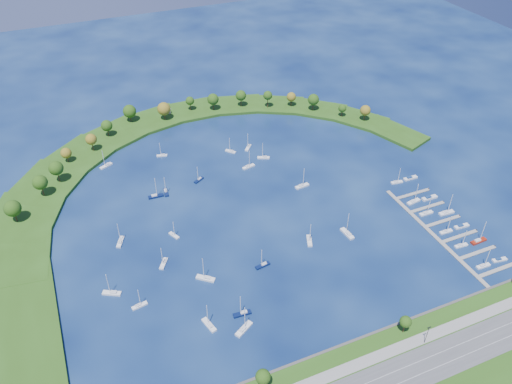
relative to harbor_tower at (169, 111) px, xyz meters
name	(u,v)px	position (x,y,z in m)	size (l,w,h in m)	color
ground	(251,205)	(14.64, -118.27, -3.98)	(700.00, 700.00, 0.00)	#081745
breakwater	(150,176)	(-31.69, -69.56, -2.99)	(286.74, 247.64, 2.00)	#2A4F15
breakwater_trees	(170,126)	(-8.09, -32.64, 6.49)	(239.43, 92.71, 14.09)	#382314
harbor_tower	(169,111)	(0.00, 0.00, 0.00)	(2.60, 2.60, 3.86)	gray
dock_system	(444,231)	(99.94, -179.27, -3.63)	(24.28, 82.00, 1.60)	gray
moored_boat_0	(248,147)	(35.62, -62.78, -3.10)	(6.54, 7.32, 11.31)	white
moored_boat_1	(156,196)	(-33.25, -90.16, -3.05)	(8.95, 2.89, 13.00)	#0A1742
moored_boat_2	(248,166)	(27.32, -83.37, -3.07)	(8.53, 3.91, 12.11)	white
moored_boat_3	(302,186)	(48.66, -114.51, -3.05)	(8.93, 3.48, 12.79)	white
moored_boat_4	(164,263)	(-43.10, -144.50, -3.09)	(5.98, 7.76, 11.46)	white
moored_boat_5	(139,305)	(-60.03, -166.11, -3.11)	(7.45, 3.21, 10.60)	white
moored_boat_6	(309,240)	(30.46, -158.10, -3.07)	(5.37, 8.66, 12.35)	white
moored_boat_7	(206,278)	(-27.26, -162.18, -3.03)	(8.78, 7.88, 13.59)	white
moored_boat_8	(264,157)	(40.16, -77.61, -3.09)	(7.92, 5.16, 11.34)	white
moored_boat_9	(120,241)	(-59.63, -120.69, -3.07)	(5.65, 8.54, 12.25)	white
moored_boat_10	(162,155)	(-18.91, -49.60, -3.13)	(6.96, 3.52, 9.85)	white
moored_boat_11	(209,325)	(-34.67, -188.66, -3.05)	(4.53, 9.03, 12.79)	white
moored_boat_12	(112,293)	(-70.03, -153.81, -3.05)	(8.76, 6.30, 12.73)	white
moored_boat_13	(263,265)	(1.17, -164.88, -3.10)	(7.90, 3.27, 11.27)	#0A1742
moored_boat_14	(106,165)	(-54.00, -47.52, -3.07)	(8.45, 5.74, 12.17)	white
moored_boat_15	(199,179)	(-5.43, -84.57, -3.12)	(7.15, 5.40, 10.50)	#0A1742
moored_boat_16	(347,233)	(51.30, -161.29, -3.02)	(3.50, 9.59, 13.80)	white
moored_boat_17	(166,192)	(-26.91, -88.64, -3.08)	(3.08, 8.19, 11.76)	#0A1742
moored_boat_18	(174,235)	(-32.79, -126.54, -3.13)	(4.55, 6.93, 9.93)	white
moored_boat_19	(244,329)	(-21.67, -196.54, -3.02)	(9.45, 6.98, 13.81)	white
moored_boat_20	(231,151)	(23.44, -62.43, -3.11)	(6.16, 6.77, 10.54)	white
moored_boat_21	(242,313)	(-19.14, -188.53, -3.07)	(8.37, 2.85, 12.10)	#0A1742
docked_boat_0	(483,265)	(100.17, -207.65, -3.10)	(7.57, 2.40, 11.01)	white
docked_boat_1	(499,260)	(110.63, -207.46, -3.41)	(7.89, 3.34, 1.56)	white
docked_boat_2	(461,245)	(100.18, -191.87, -3.11)	(7.31, 2.57, 10.54)	white
docked_boat_3	(479,241)	(110.64, -192.85, -3.04)	(9.16, 2.90, 13.33)	maroon
docked_boat_4	(446,231)	(100.18, -180.27, -3.11)	(7.42, 2.33, 10.81)	white
docked_boat_5	(461,226)	(110.62, -180.14, -3.35)	(8.56, 2.87, 1.72)	white
docked_boat_6	(426,213)	(100.16, -163.82, -3.08)	(8.12, 2.31, 11.92)	white
docked_boat_7	(446,212)	(110.65, -167.92, -3.04)	(9.04, 3.07, 13.07)	white
docked_boat_8	(414,201)	(100.15, -152.60, -3.06)	(8.84, 3.67, 12.60)	white
docked_boat_9	(429,198)	(110.60, -153.37, -3.27)	(9.50, 2.82, 1.93)	white
docked_boat_10	(397,182)	(102.58, -133.22, -3.11)	(7.43, 3.06, 10.60)	white
docked_boat_11	(410,178)	(112.51, -133.04, -3.31)	(8.92, 2.55, 1.82)	white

